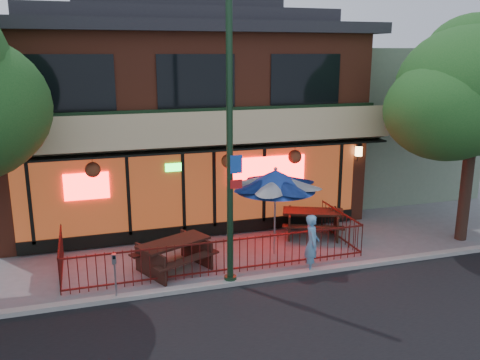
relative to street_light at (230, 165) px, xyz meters
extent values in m
plane|color=gray|center=(0.00, 0.40, -3.15)|extent=(80.00, 80.00, 0.00)
cube|color=#999993|center=(0.00, -0.10, -3.09)|extent=(80.00, 0.25, 0.12)
cube|color=brown|center=(0.00, 7.60, 0.10)|extent=(12.00, 8.00, 6.50)
cube|color=#59230F|center=(0.00, 3.58, -1.50)|extent=(11.00, 0.06, 2.60)
cube|color=#FF0C0C|center=(2.30, 3.50, -1.05)|extent=(2.60, 0.04, 0.90)
cube|color=#FF0C0C|center=(-3.40, 3.50, -1.15)|extent=(1.30, 0.04, 0.80)
cube|color=tan|center=(0.00, 3.10, 0.40)|extent=(12.20, 1.33, 1.26)
cube|color=black|center=(-3.60, 3.58, 1.85)|extent=(2.40, 0.06, 1.60)
cube|color=black|center=(0.00, 3.58, 1.85)|extent=(2.40, 0.06, 1.60)
cube|color=black|center=(3.60, 3.58, 1.85)|extent=(2.40, 0.06, 1.60)
cube|color=black|center=(0.00, 3.55, -2.90)|extent=(11.00, 0.12, 0.40)
cube|color=#FFC672|center=(5.60, 3.42, -0.60)|extent=(0.18, 0.18, 0.32)
cube|color=slate|center=(9.00, 8.10, -0.15)|extent=(6.00, 7.00, 6.00)
cube|color=#521411|center=(0.00, 0.60, -2.20)|extent=(8.40, 0.04, 0.04)
cube|color=#521411|center=(0.00, 0.60, -3.03)|extent=(8.40, 0.04, 0.04)
cube|color=#521411|center=(-4.20, 1.90, -2.20)|extent=(0.04, 2.60, 0.04)
cube|color=#521411|center=(4.20, 1.90, -2.20)|extent=(0.04, 2.60, 0.04)
cylinder|color=#521411|center=(0.00, 0.60, -2.65)|extent=(0.02, 0.02, 1.00)
cylinder|color=#16321C|center=(0.00, 0.00, 0.35)|extent=(0.16, 0.16, 7.00)
cylinder|color=#16321C|center=(0.00, 0.00, -3.05)|extent=(0.32, 0.32, 0.20)
cube|color=#194CB2|center=(0.12, -0.15, 0.05)|extent=(0.30, 0.02, 0.45)
cube|color=red|center=(0.12, -0.15, -0.45)|extent=(0.30, 0.02, 0.22)
cylinder|color=#37261B|center=(8.00, 0.90, -0.91)|extent=(0.36, 0.36, 4.48)
ellipsoid|color=#194C1B|center=(8.00, 0.90, 1.61)|extent=(4.80, 4.80, 3.94)
ellipsoid|color=#194C1B|center=(8.20, 1.30, 2.59)|extent=(3.12, 3.12, 2.56)
cube|color=#351A13|center=(-1.93, 0.95, -2.74)|extent=(0.66, 1.32, 0.81)
cube|color=#351A13|center=(-0.54, 1.60, -2.74)|extent=(0.66, 1.32, 0.81)
cube|color=#351A13|center=(-1.24, 1.27, -2.34)|extent=(2.13, 1.58, 0.07)
cube|color=#351A13|center=(-0.99, 0.73, -2.67)|extent=(1.92, 1.11, 0.05)
cube|color=#351A13|center=(-1.49, 1.82, -2.67)|extent=(1.92, 1.11, 0.05)
cube|color=#341C12|center=(2.90, 2.97, -2.75)|extent=(0.62, 1.32, 0.80)
cube|color=#341C12|center=(4.29, 2.37, -2.75)|extent=(0.62, 1.32, 0.80)
cube|color=#341C12|center=(3.60, 2.67, -2.35)|extent=(2.11, 1.52, 0.07)
cube|color=#341C12|center=(3.36, 2.13, -2.67)|extent=(1.91, 1.05, 0.05)
cube|color=#341C12|center=(3.83, 3.22, -2.67)|extent=(1.91, 1.05, 0.05)
cylinder|color=gray|center=(1.81, 1.54, -1.93)|extent=(0.06, 0.06, 2.44)
cone|color=navy|center=(1.81, 1.54, -0.88)|extent=(2.32, 2.32, 0.61)
sphere|color=gray|center=(1.81, 1.54, -0.55)|extent=(0.11, 0.11, 0.11)
imported|color=#66A1CC|center=(2.32, 0.05, -2.33)|extent=(0.56, 0.69, 1.63)
cylinder|color=#92939A|center=(-2.90, -0.08, -2.66)|extent=(0.04, 0.04, 0.97)
cube|color=#92939A|center=(-2.90, -0.08, -2.07)|extent=(0.11, 0.10, 0.25)
cube|color=black|center=(-2.90, -0.12, -2.02)|extent=(0.07, 0.01, 0.09)
camera|label=1|loc=(-3.39, -11.69, 2.69)|focal=38.00mm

